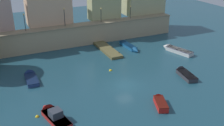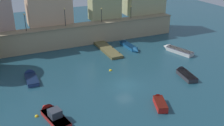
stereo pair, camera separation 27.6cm
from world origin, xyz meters
TOP-DOWN VIEW (x-y plane):
  - ground_plane at (0.00, 0.00)m, footprint 116.79×116.79m
  - quay_wall at (0.00, 20.78)m, footprint 44.75×2.93m
  - old_town_backdrop at (2.84, 24.53)m, footprint 42.73×5.72m
  - pier_dock at (3.45, 14.60)m, footprint 2.49×9.74m
  - quay_lamp_0 at (-11.51, 20.78)m, footprint 0.32×0.32m
  - quay_lamp_1 at (-3.50, 20.78)m, footprint 0.32×0.32m
  - quay_lamp_2 at (4.72, 20.78)m, footprint 0.32×0.32m
  - quay_lamp_3 at (12.09, 20.78)m, footprint 0.32×0.32m
  - moored_boat_0 at (10.63, -1.07)m, footprint 2.48×5.46m
  - moored_boat_2 at (8.37, 13.62)m, footprint 1.64×6.74m
  - moored_boat_3 at (1.78, -6.90)m, footprint 2.65×4.38m
  - moored_boat_4 at (-13.10, 8.54)m, footprint 1.81×5.66m
  - moored_boat_5 at (-12.30, -3.63)m, footprint 3.18×6.51m
  - moored_boat_6 at (15.98, 8.30)m, footprint 3.60×7.22m
  - mooring_buoy_0 at (-14.11, -2.71)m, footprint 0.48×0.48m
  - mooring_buoy_1 at (0.10, 5.68)m, footprint 0.52×0.52m

SIDE VIEW (x-z plane):
  - ground_plane at x=0.00m, z-range 0.00..0.00m
  - mooring_buoy_0 at x=-14.11m, z-range -0.24..0.24m
  - mooring_buoy_1 at x=0.10m, z-range -0.26..0.26m
  - pier_dock at x=3.45m, z-range -0.08..0.62m
  - moored_boat_4 at x=-13.10m, z-range -0.51..1.15m
  - moored_boat_0 at x=10.63m, z-range -0.45..1.18m
  - moored_boat_2 at x=8.37m, z-range -0.28..1.02m
  - moored_boat_6 at x=15.98m, z-range -0.35..1.22m
  - moored_boat_3 at x=1.78m, z-range -0.18..1.07m
  - moored_boat_5 at x=-12.30m, z-range -0.63..1.54m
  - quay_wall at x=0.00m, z-range 0.01..4.52m
  - quay_lamp_3 at x=12.09m, z-range 5.03..8.00m
  - quay_lamp_2 at x=4.72m, z-range 5.05..8.16m
  - quay_lamp_0 at x=-11.51m, z-range 5.08..8.57m
  - quay_lamp_1 at x=-3.50m, z-range 5.10..8.94m
  - old_town_backdrop at x=2.84m, z-range 4.02..12.26m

